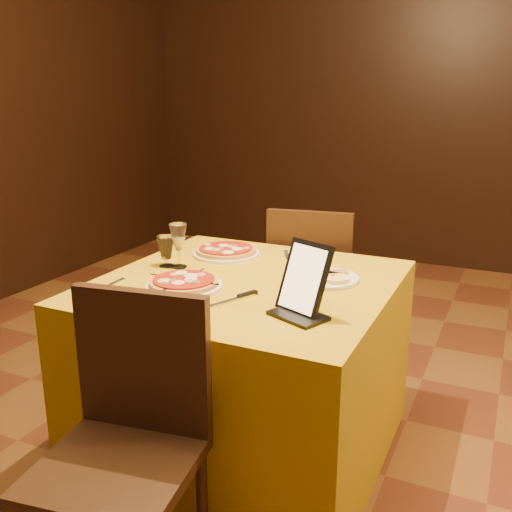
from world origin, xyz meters
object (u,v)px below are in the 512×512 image
at_px(chair_main_near, 115,468).
at_px(wine_glass, 179,246).
at_px(pizza_far, 226,252).
at_px(tablet, 304,278).
at_px(chair_main_far, 315,289).
at_px(pizza_near, 184,284).
at_px(water_glass, 166,252).
at_px(main_table, 247,368).

distance_m(chair_main_near, wine_glass, 1.01).
height_order(pizza_far, tablet, tablet).
relative_size(chair_main_far, tablet, 3.73).
distance_m(chair_main_near, pizza_near, 0.74).
relative_size(water_glass, tablet, 0.53).
relative_size(main_table, tablet, 4.51).
height_order(chair_main_near, pizza_near, chair_main_near).
bearing_deg(chair_main_near, chair_main_far, 81.43).
distance_m(main_table, water_glass, 0.59).
distance_m(wine_glass, tablet, 0.70).
xyz_separation_m(pizza_far, wine_glass, (-0.09, -0.25, 0.08)).
xyz_separation_m(chair_main_near, water_glass, (-0.39, 0.86, 0.36)).
bearing_deg(pizza_far, main_table, -49.73).
bearing_deg(water_glass, wine_glass, 10.36).
bearing_deg(main_table, chair_main_far, 90.00).
distance_m(pizza_near, water_glass, 0.30).
bearing_deg(wine_glass, tablet, -21.61).
bearing_deg(water_glass, pizza_far, 61.03).
relative_size(chair_main_near, pizza_far, 3.03).
xyz_separation_m(chair_main_near, wine_glass, (-0.33, 0.87, 0.39)).
bearing_deg(chair_main_near, pizza_near, 96.28).
distance_m(chair_main_near, tablet, 0.80).
xyz_separation_m(chair_main_far, wine_glass, (-0.33, -0.79, 0.39)).
bearing_deg(main_table, chair_main_near, -90.00).
xyz_separation_m(chair_main_near, chair_main_far, (0.00, 1.66, 0.00)).
distance_m(main_table, chair_main_far, 0.83).
bearing_deg(wine_glass, pizza_far, 70.60).
distance_m(chair_main_far, water_glass, 0.96).
bearing_deg(pizza_near, main_table, 45.81).
xyz_separation_m(pizza_near, water_glass, (-0.21, 0.20, 0.05)).
bearing_deg(chair_main_far, main_table, 81.51).
bearing_deg(chair_main_near, main_table, 81.43).
bearing_deg(chair_main_near, wine_glass, 102.26).
distance_m(pizza_near, wine_glass, 0.28).
height_order(chair_main_far, wine_glass, wine_glass).
xyz_separation_m(main_table, tablet, (0.32, -0.22, 0.49)).
distance_m(chair_main_near, chair_main_far, 1.66).
bearing_deg(chair_main_far, wine_glass, 58.83).
distance_m(main_table, wine_glass, 0.58).
bearing_deg(pizza_far, wine_glass, -109.40).
bearing_deg(pizza_far, water_glass, -118.97).
bearing_deg(pizza_near, tablet, -5.10).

